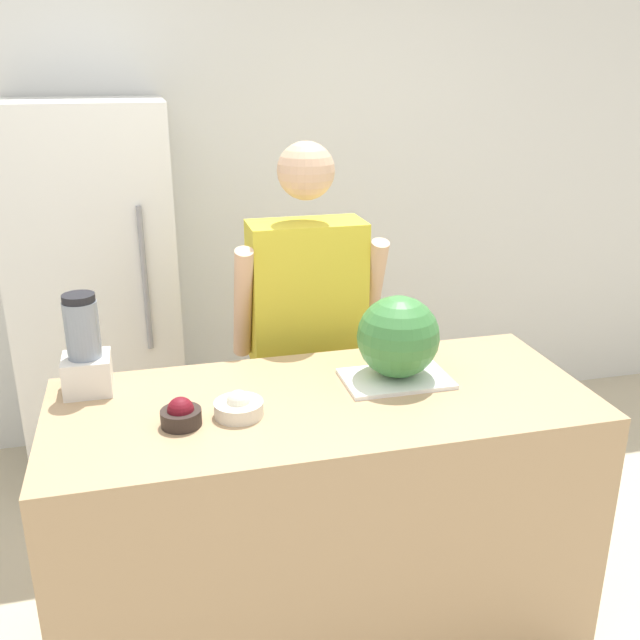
# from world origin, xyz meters

# --- Properties ---
(wall_back) EXTENTS (8.00, 0.06, 2.60)m
(wall_back) POSITION_xyz_m (0.00, 2.06, 1.30)
(wall_back) COLOR white
(wall_back) RESTS_ON ground_plane
(counter_island) EXTENTS (1.72, 0.73, 0.94)m
(counter_island) POSITION_xyz_m (0.00, 0.36, 0.47)
(counter_island) COLOR tan
(counter_island) RESTS_ON ground_plane
(refrigerator) EXTENTS (0.72, 0.65, 1.79)m
(refrigerator) POSITION_xyz_m (-0.73, 1.70, 0.89)
(refrigerator) COLOR white
(refrigerator) RESTS_ON ground_plane
(person) EXTENTS (0.59, 0.27, 1.67)m
(person) POSITION_xyz_m (0.09, 0.98, 0.85)
(person) COLOR #333338
(person) RESTS_ON ground_plane
(cutting_board) EXTENTS (0.35, 0.23, 0.01)m
(cutting_board) POSITION_xyz_m (0.27, 0.43, 0.94)
(cutting_board) COLOR white
(cutting_board) RESTS_ON counter_island
(watermelon) EXTENTS (0.27, 0.27, 0.27)m
(watermelon) POSITION_xyz_m (0.28, 0.44, 1.09)
(watermelon) COLOR #3D7F3D
(watermelon) RESTS_ON cutting_board
(bowl_cherries) EXTENTS (0.12, 0.12, 0.09)m
(bowl_cherries) POSITION_xyz_m (-0.45, 0.29, 0.97)
(bowl_cherries) COLOR #2D231E
(bowl_cherries) RESTS_ON counter_island
(bowl_cream) EXTENTS (0.15, 0.15, 0.08)m
(bowl_cream) POSITION_xyz_m (-0.28, 0.31, 0.97)
(bowl_cream) COLOR beige
(bowl_cream) RESTS_ON counter_island
(blender) EXTENTS (0.15, 0.15, 0.33)m
(blender) POSITION_xyz_m (-0.72, 0.60, 1.07)
(blender) COLOR silver
(blender) RESTS_ON counter_island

